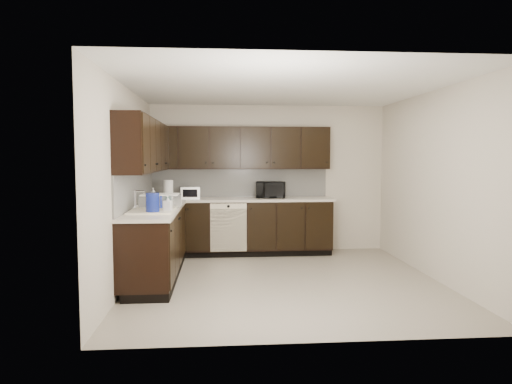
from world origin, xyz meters
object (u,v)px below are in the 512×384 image
microwave (271,190)px  storage_bin (160,201)px  toaster_oven (190,193)px  sink (153,216)px  blue_pitcher (153,203)px

microwave → storage_bin: 2.16m
microwave → toaster_oven: size_ratio=1.57×
toaster_oven → microwave: bearing=-4.8°
sink → storage_bin: (0.05, 0.33, 0.15)m
sink → storage_bin: size_ratio=1.77×
storage_bin → blue_pitcher: (-0.01, -0.58, 0.03)m
microwave → blue_pitcher: bearing=-123.1°
storage_bin → blue_pitcher: size_ratio=1.86×
toaster_oven → storage_bin: size_ratio=0.66×
storage_bin → microwave: bearing=40.6°
microwave → toaster_oven: microwave is taller
microwave → storage_bin: microwave is taller
toaster_oven → sink: bearing=-107.7°
storage_bin → blue_pitcher: 0.58m
storage_bin → blue_pitcher: bearing=-91.5°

